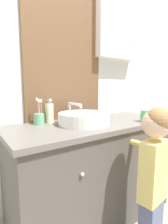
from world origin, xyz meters
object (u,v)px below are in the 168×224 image
(soap_dispenser, at_px, (50,113))
(drinking_cup, at_px, (146,116))
(toothbrush_holder, at_px, (39,118))
(sink_basin, at_px, (84,118))
(child_figure, at_px, (154,165))

(soap_dispenser, height_order, drinking_cup, soap_dispenser)
(toothbrush_holder, distance_m, soap_dispenser, 0.10)
(toothbrush_holder, bearing_deg, sink_basin, -33.91)
(toothbrush_holder, xyz_separation_m, drinking_cup, (0.74, -0.40, 0.00))
(soap_dispenser, height_order, child_figure, soap_dispenser)
(toothbrush_holder, xyz_separation_m, soap_dispenser, (0.10, 0.02, 0.03))
(sink_basin, height_order, child_figure, child_figure)
(child_figure, height_order, drinking_cup, child_figure)
(sink_basin, bearing_deg, drinking_cup, -24.29)
(toothbrush_holder, relative_size, child_figure, 0.20)
(toothbrush_holder, bearing_deg, drinking_cup, -28.12)
(child_figure, bearing_deg, sink_basin, 112.87)
(sink_basin, distance_m, toothbrush_holder, 0.34)
(child_figure, relative_size, drinking_cup, 10.43)
(sink_basin, bearing_deg, child_figure, -67.13)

